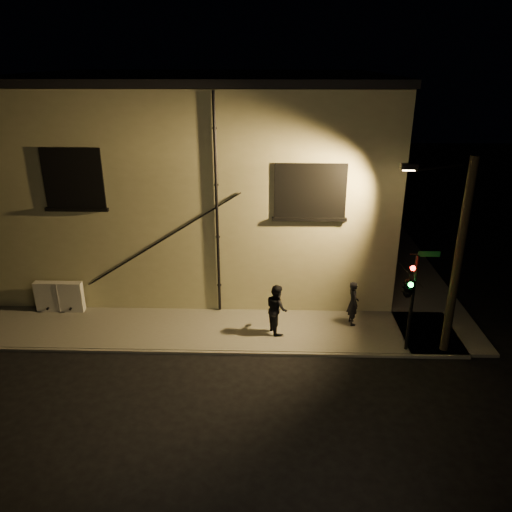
{
  "coord_description": "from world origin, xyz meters",
  "views": [
    {
      "loc": [
        0.17,
        -14.64,
        9.53
      ],
      "look_at": [
        -0.33,
        1.8,
        2.91
      ],
      "focal_mm": 35.0,
      "sensor_mm": 36.0,
      "label": 1
    }
  ],
  "objects_px": {
    "traffic_signal": "(409,286)",
    "pedestrian_b": "(277,309)",
    "streetlamp_pole": "(455,254)",
    "pedestrian_a": "(353,303)",
    "utility_cabinet": "(60,297)"
  },
  "relations": [
    {
      "from": "pedestrian_a",
      "to": "utility_cabinet",
      "type": "bearing_deg",
      "value": 77.7
    },
    {
      "from": "pedestrian_b",
      "to": "traffic_signal",
      "type": "bearing_deg",
      "value": -127.09
    },
    {
      "from": "pedestrian_b",
      "to": "pedestrian_a",
      "type": "bearing_deg",
      "value": -98.76
    },
    {
      "from": "traffic_signal",
      "to": "pedestrian_b",
      "type": "bearing_deg",
      "value": 164.64
    },
    {
      "from": "utility_cabinet",
      "to": "streetlamp_pole",
      "type": "distance_m",
      "value": 14.66
    },
    {
      "from": "pedestrian_b",
      "to": "streetlamp_pole",
      "type": "xyz_separation_m",
      "value": [
        5.67,
        -0.96,
        2.59
      ]
    },
    {
      "from": "streetlamp_pole",
      "to": "utility_cabinet",
      "type": "bearing_deg",
      "value": 170.79
    },
    {
      "from": "utility_cabinet",
      "to": "pedestrian_b",
      "type": "bearing_deg",
      "value": -8.95
    },
    {
      "from": "streetlamp_pole",
      "to": "traffic_signal",
      "type": "bearing_deg",
      "value": -171.35
    },
    {
      "from": "pedestrian_b",
      "to": "streetlamp_pole",
      "type": "bearing_deg",
      "value": -121.34
    },
    {
      "from": "pedestrian_a",
      "to": "streetlamp_pole",
      "type": "relative_size",
      "value": 0.25
    },
    {
      "from": "traffic_signal",
      "to": "streetlamp_pole",
      "type": "bearing_deg",
      "value": 8.65
    },
    {
      "from": "utility_cabinet",
      "to": "pedestrian_b",
      "type": "relative_size",
      "value": 1.0
    },
    {
      "from": "pedestrian_a",
      "to": "pedestrian_b",
      "type": "distance_m",
      "value": 2.93
    },
    {
      "from": "pedestrian_a",
      "to": "traffic_signal",
      "type": "bearing_deg",
      "value": -151.14
    }
  ]
}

